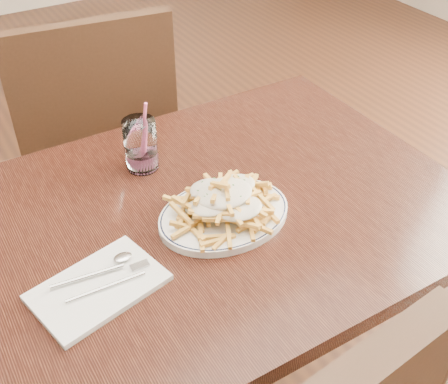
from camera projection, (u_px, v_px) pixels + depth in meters
table at (189, 243)px, 1.22m from camera, size 1.20×0.80×0.75m
chair_far at (97, 142)px, 1.75m from camera, size 0.51×0.51×0.98m
fries_plate at (224, 215)px, 1.16m from camera, size 0.29×0.25×0.02m
loaded_fries at (224, 198)px, 1.14m from camera, size 0.24×0.20×0.07m
napkin at (98, 287)px, 1.01m from camera, size 0.26×0.19×0.01m
cutlery at (96, 282)px, 1.01m from camera, size 0.19×0.07×0.01m
water_glass at (141, 148)px, 1.28m from camera, size 0.08×0.08×0.17m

